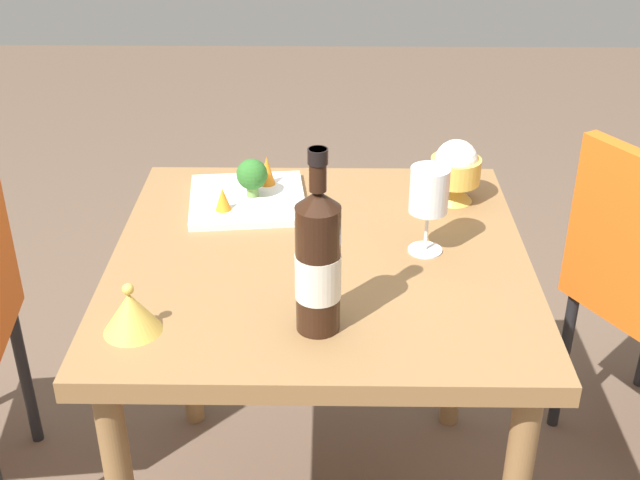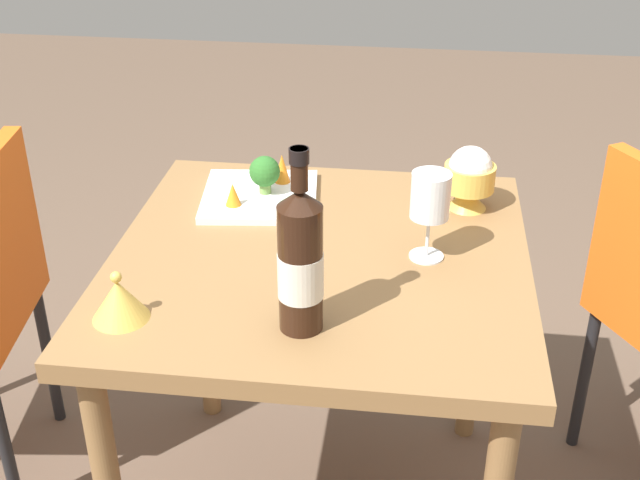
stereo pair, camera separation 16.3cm
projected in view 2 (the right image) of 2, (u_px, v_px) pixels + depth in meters
dining_table at (320, 294)px, 1.69m from camera, size 0.82×0.82×0.73m
wine_bottle at (301, 261)px, 1.36m from camera, size 0.08×0.08×0.33m
wine_glass at (430, 198)px, 1.57m from camera, size 0.08×0.08×0.18m
rice_bowl at (470, 177)px, 1.79m from camera, size 0.11×0.11×0.14m
rice_bowl_lid at (119, 299)px, 1.43m from camera, size 0.10×0.10×0.09m
serving_plate at (260, 196)px, 1.85m from camera, size 0.28×0.28×0.02m
broccoli_floret at (265, 172)px, 1.83m from camera, size 0.07×0.07×0.09m
carrot_garnish_left at (282, 168)px, 1.88m from camera, size 0.04×0.04×0.07m
carrot_garnish_right at (233, 194)px, 1.79m from camera, size 0.03×0.03×0.05m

